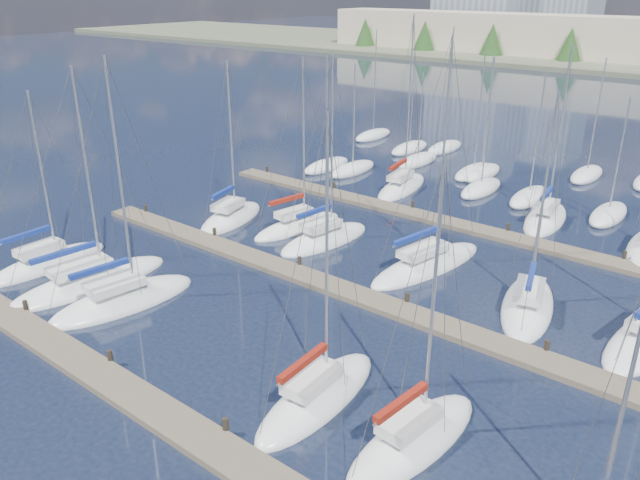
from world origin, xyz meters
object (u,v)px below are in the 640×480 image
Objects in this scene: sailboat_i at (298,226)px; sailboat_k at (427,264)px; sailboat_d at (317,397)px; sailboat_c at (123,300)px; sailboat_h at (231,218)px; sailboat_n at (402,187)px; sailboat_b at (90,282)px; sailboat_a at (48,263)px; sailboat_l at (527,306)px; sailboat_e at (413,439)px; sailboat_p at (545,219)px; sailboat_j at (325,239)px.

sailboat_k is at bearing 9.96° from sailboat_i.
sailboat_d is 14.40m from sailboat_c.
sailboat_n is (6.20, 14.90, 0.02)m from sailboat_h.
sailboat_b reaches higher than sailboat_h.
sailboat_a is 0.77× the size of sailboat_n.
sailboat_l is at bearing 26.04° from sailboat_a.
sailboat_c reaches higher than sailboat_e.
sailboat_n reaches higher than sailboat_l.
sailboat_h is 0.96× the size of sailboat_i.
sailboat_a is at bearing -117.62° from sailboat_n.
sailboat_e is at bearing -28.64° from sailboat_i.
sailboat_i is (8.40, 15.18, 0.02)m from sailboat_a.
sailboat_a is at bearing -171.22° from sailboat_c.
sailboat_e is 0.91× the size of sailboat_b.
sailboat_d is 20.73m from sailboat_i.
sailboat_i reaches higher than sailboat_h.
sailboat_b is at bearing -124.37° from sailboat_k.
sailboat_p is 36.04m from sailboat_a.
sailboat_b is 33.27m from sailboat_p.
sailboat_k is at bearing 51.32° from sailboat_b.
sailboat_b is 0.99× the size of sailboat_p.
sailboat_a is (-26.57, -13.95, 0.00)m from sailboat_l.
sailboat_b is at bearing -109.33° from sailboat_j.
sailboat_d is at bearing -171.27° from sailboat_e.
sailboat_c reaches higher than sailboat_i.
sailboat_e is at bearing -1.08° from sailboat_a.
sailboat_k is 16.30m from sailboat_h.
sailboat_k is 16.41m from sailboat_n.
sailboat_e is 0.92× the size of sailboat_j.
sailboat_j reaches higher than sailboat_h.
sailboat_j is at bearing -2.77° from sailboat_i.
sailboat_c is 1.06× the size of sailboat_j.
sailboat_k is 15.55m from sailboat_d.
sailboat_i is (-18.17, 1.24, 0.02)m from sailboat_l.
sailboat_e is 21.24m from sailboat_j.
sailboat_e is 0.86× the size of sailboat_c.
sailboat_e is at bearing -43.35° from sailboat_h.
sailboat_k is at bearing 123.64° from sailboat_e.
sailboat_a is at bearing -121.99° from sailboat_j.
sailboat_b is at bearing -98.74° from sailboat_h.
sailboat_c is at bearing 4.04° from sailboat_b.
sailboat_n reaches higher than sailboat_k.
sailboat_h is 0.92× the size of sailboat_p.
sailboat_d is 0.98× the size of sailboat_j.
sailboat_b is at bearing 175.80° from sailboat_d.
sailboat_c reaches higher than sailboat_p.
sailboat_n is 1.07× the size of sailboat_c.
sailboat_l is at bearing 70.12° from sailboat_d.
sailboat_d is (3.19, -15.22, 0.00)m from sailboat_k.
sailboat_n is 13.12m from sailboat_i.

